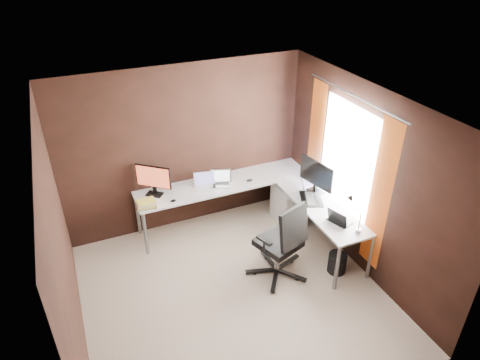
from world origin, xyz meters
name	(u,v)px	position (x,y,z in m)	size (l,w,h in m)	color
room	(258,203)	(0.34, 0.07, 1.28)	(3.60, 3.60, 2.50)	#C3AE97
desk	(259,195)	(0.84, 1.04, 0.68)	(2.65, 2.25, 0.73)	white
drawer_pedestal	(289,204)	(1.43, 1.15, 0.30)	(0.42, 0.50, 0.60)	white
monitor_left	(153,179)	(-0.55, 1.60, 0.99)	(0.42, 0.35, 0.46)	black
monitor_right	(316,175)	(1.58, 0.72, 1.02)	(0.20, 0.61, 0.50)	black
laptop_white	(205,184)	(0.18, 1.51, 0.78)	(0.35, 0.28, 0.21)	white
laptop_silver	(221,181)	(0.42, 1.48, 0.78)	(0.37, 0.31, 0.21)	silver
laptop_black_big	(309,196)	(1.40, 0.60, 0.79)	(0.44, 0.50, 0.28)	black
laptop_black_small	(339,219)	(1.47, -0.02, 0.77)	(0.29, 0.34, 0.20)	black
book_stack	(146,204)	(-0.73, 1.34, 0.77)	(0.30, 0.25, 0.09)	#9B8153
mouse_left	(173,201)	(-0.36, 1.30, 0.75)	(0.08, 0.05, 0.03)	black
mouse_corner	(250,180)	(0.85, 1.38, 0.75)	(0.09, 0.06, 0.04)	black
desk_lamp	(354,210)	(1.51, -0.24, 1.05)	(0.18, 0.20, 0.52)	slate
office_chair	(280,254)	(0.71, 0.12, 0.34)	(0.64, 0.68, 1.15)	black
wastebasket	(337,263)	(1.45, -0.14, 0.14)	(0.25, 0.25, 0.28)	black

